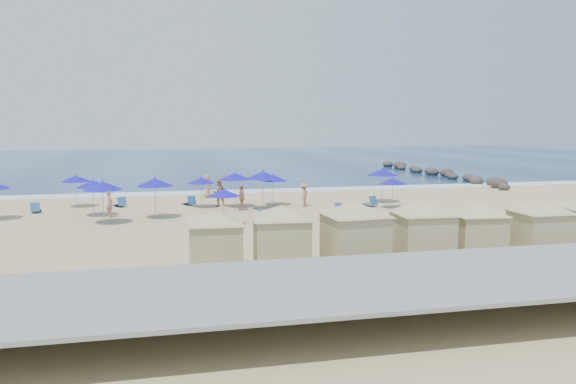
% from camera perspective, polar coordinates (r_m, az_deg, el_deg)
% --- Properties ---
extents(ground, '(160.00, 160.00, 0.00)m').
position_cam_1_polar(ground, '(30.79, -3.47, -3.53)').
color(ground, tan).
rests_on(ground, ground).
extents(ocean, '(160.00, 80.00, 0.06)m').
position_cam_1_polar(ocean, '(85.20, -9.52, 3.15)').
color(ocean, navy).
rests_on(ocean, ground).
extents(surf_line, '(160.00, 2.50, 0.08)m').
position_cam_1_polar(surf_line, '(45.98, -6.62, -0.02)').
color(surf_line, white).
rests_on(surf_line, ground).
extents(seawall, '(160.00, 6.10, 1.22)m').
position_cam_1_polar(seawall, '(17.80, 3.70, -9.23)').
color(seawall, gray).
rests_on(seawall, ground).
extents(rock_jetty, '(2.56, 26.66, 0.96)m').
position_cam_1_polar(rock_jetty, '(62.16, 14.95, 1.91)').
color(rock_jetty, '#2E2827').
rests_on(rock_jetty, ground).
extents(trash_bin, '(0.76, 0.76, 0.75)m').
position_cam_1_polar(trash_bin, '(25.32, -1.98, -4.96)').
color(trash_bin, black).
rests_on(trash_bin, ground).
extents(cabana_0, '(4.18, 4.18, 2.62)m').
position_cam_1_polar(cabana_0, '(21.25, -7.43, -4.24)').
color(cabana_0, tan).
rests_on(cabana_0, ground).
extents(cabana_1, '(4.42, 4.42, 2.79)m').
position_cam_1_polar(cabana_1, '(21.47, -0.67, -3.81)').
color(cabana_1, tan).
rests_on(cabana_1, ground).
extents(cabana_2, '(4.60, 4.60, 2.90)m').
position_cam_1_polar(cabana_2, '(21.84, 6.83, -3.51)').
color(cabana_2, tan).
rests_on(cabana_2, ground).
extents(cabana_3, '(4.47, 4.47, 2.81)m').
position_cam_1_polar(cabana_3, '(23.09, 13.51, -3.21)').
color(cabana_3, tan).
rests_on(cabana_3, ground).
extents(cabana_4, '(4.12, 4.12, 2.59)m').
position_cam_1_polar(cabana_4, '(24.47, 18.65, -3.11)').
color(cabana_4, tan).
rests_on(cabana_4, ground).
extents(cabana_5, '(4.30, 4.30, 2.70)m').
position_cam_1_polar(cabana_5, '(25.62, 24.24, -2.78)').
color(cabana_5, tan).
rests_on(cabana_5, ground).
extents(umbrella_1, '(2.01, 2.01, 2.29)m').
position_cam_1_polar(umbrella_1, '(35.93, -19.24, 0.80)').
color(umbrella_1, '#A5A8AD').
rests_on(umbrella_1, ground).
extents(umbrella_2, '(1.96, 1.96, 2.24)m').
position_cam_1_polar(umbrella_2, '(40.16, -20.79, 1.28)').
color(umbrella_2, '#A5A8AD').
rests_on(umbrella_2, ground).
extents(umbrella_3, '(2.19, 2.19, 2.49)m').
position_cam_1_polar(umbrella_3, '(32.94, -18.33, 0.61)').
color(umbrella_3, '#A5A8AD').
rests_on(umbrella_3, ground).
extents(umbrella_4, '(1.85, 1.85, 2.11)m').
position_cam_1_polar(umbrella_4, '(37.84, -8.83, 1.17)').
color(umbrella_4, '#A5A8AD').
rests_on(umbrella_4, ground).
extents(umbrella_5, '(2.19, 2.19, 2.49)m').
position_cam_1_polar(umbrella_5, '(34.02, -13.39, 0.98)').
color(umbrella_5, '#A5A8AD').
rests_on(umbrella_5, ground).
extents(umbrella_6, '(1.86, 1.86, 2.12)m').
position_cam_1_polar(umbrella_6, '(30.97, -6.56, -0.07)').
color(umbrella_6, '#A5A8AD').
rests_on(umbrella_6, ground).
extents(umbrella_7, '(2.13, 2.13, 2.43)m').
position_cam_1_polar(umbrella_7, '(37.64, -5.40, 1.61)').
color(umbrella_7, '#A5A8AD').
rests_on(umbrella_7, ground).
extents(umbrella_8, '(2.32, 2.32, 2.64)m').
position_cam_1_polar(umbrella_8, '(36.40, -2.56, 1.74)').
color(umbrella_8, '#A5A8AD').
rests_on(umbrella_8, ground).
extents(umbrella_9, '(1.93, 1.93, 2.20)m').
position_cam_1_polar(umbrella_9, '(38.35, -1.51, 1.44)').
color(umbrella_9, '#A5A8AD').
rests_on(umbrella_9, ground).
extents(umbrella_10, '(2.20, 2.20, 2.51)m').
position_cam_1_polar(umbrella_10, '(40.39, 9.57, 2.01)').
color(umbrella_10, '#A5A8AD').
rests_on(umbrella_10, ground).
extents(umbrella_11, '(1.85, 1.85, 2.11)m').
position_cam_1_polar(umbrella_11, '(37.68, 10.59, 1.11)').
color(umbrella_11, '#A5A8AD').
rests_on(umbrella_11, ground).
extents(beach_chair_0, '(0.70, 1.29, 0.68)m').
position_cam_1_polar(beach_chair_0, '(38.91, -24.25, -1.58)').
color(beach_chair_0, '#254E88').
rests_on(beach_chair_0, ground).
extents(beach_chair_1, '(1.05, 1.40, 0.70)m').
position_cam_1_polar(beach_chair_1, '(39.55, -16.67, -1.11)').
color(beach_chair_1, '#254E88').
rests_on(beach_chair_1, ground).
extents(beach_chair_2, '(1.00, 1.36, 0.68)m').
position_cam_1_polar(beach_chair_2, '(39.23, -9.97, -0.99)').
color(beach_chair_2, '#254E88').
rests_on(beach_chair_2, ground).
extents(beach_chair_3, '(1.00, 1.52, 0.77)m').
position_cam_1_polar(beach_chair_3, '(32.40, -2.47, -2.52)').
color(beach_chair_3, '#254E88').
rests_on(beach_chair_3, ground).
extents(beach_chair_4, '(0.83, 1.25, 0.63)m').
position_cam_1_polar(beach_chair_4, '(35.86, 4.92, -1.69)').
color(beach_chair_4, '#254E88').
rests_on(beach_chair_4, ground).
extents(beach_chair_5, '(1.11, 1.47, 0.74)m').
position_cam_1_polar(beach_chair_5, '(38.56, 8.28, -1.07)').
color(beach_chair_5, '#254E88').
rests_on(beach_chair_5, ground).
extents(beachgoer_0, '(0.44, 0.62, 1.63)m').
position_cam_1_polar(beachgoer_0, '(35.24, -17.67, -1.17)').
color(beachgoer_0, tan).
rests_on(beachgoer_0, ground).
extents(beachgoer_1, '(0.99, 0.82, 1.84)m').
position_cam_1_polar(beachgoer_1, '(38.44, -7.06, -0.07)').
color(beachgoer_1, tan).
rests_on(beachgoer_1, ground).
extents(beachgoer_2, '(0.55, 1.02, 1.66)m').
position_cam_1_polar(beachgoer_2, '(36.58, -4.75, -0.55)').
color(beachgoer_2, tan).
rests_on(beachgoer_2, ground).
extents(beachgoer_3, '(1.08, 1.20, 1.62)m').
position_cam_1_polar(beachgoer_3, '(37.98, 1.61, -0.28)').
color(beachgoer_3, tan).
rests_on(beachgoer_3, ground).
extents(beachgoer_4, '(0.76, 0.99, 1.81)m').
position_cam_1_polar(beachgoer_4, '(42.77, -8.18, 0.60)').
color(beachgoer_4, tan).
rests_on(beachgoer_4, ground).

